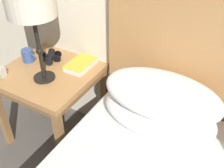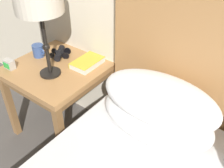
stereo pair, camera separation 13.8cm
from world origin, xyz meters
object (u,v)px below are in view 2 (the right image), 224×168
alarm_clock (9,64)px  book_on_nightstand (87,62)px  binoculars_pair (60,53)px  coffee_mug (38,51)px  nightstand (58,76)px

alarm_clock → book_on_nightstand: bearing=41.6°
alarm_clock → binoculars_pair: bearing=64.7°
binoculars_pair → book_on_nightstand: bearing=6.3°
book_on_nightstand → alarm_clock: size_ratio=3.03×
coffee_mug → alarm_clock: (-0.03, -0.22, -0.01)m
coffee_mug → nightstand: bearing=-5.6°
binoculars_pair → alarm_clock: size_ratio=2.24×
book_on_nightstand → binoculars_pair: bearing=-173.7°
nightstand → book_on_nightstand: 0.22m
nightstand → binoculars_pair: 0.16m
nightstand → alarm_clock: size_ratio=8.29×
book_on_nightstand → alarm_clock: (-0.37, -0.33, 0.01)m
nightstand → binoculars_pair: (-0.08, 0.11, 0.10)m
book_on_nightstand → binoculars_pair: 0.23m
book_on_nightstand → coffee_mug: size_ratio=2.06×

